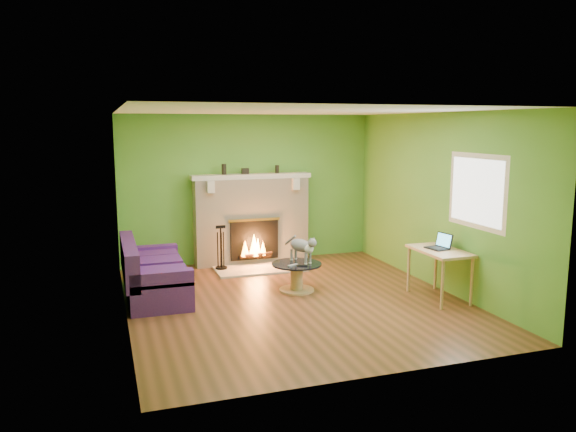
% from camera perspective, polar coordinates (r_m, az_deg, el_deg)
% --- Properties ---
extents(floor, '(5.00, 5.00, 0.00)m').
position_cam_1_polar(floor, '(7.90, 0.68, -8.59)').
color(floor, '#532F17').
rests_on(floor, ground).
extents(ceiling, '(5.00, 5.00, 0.00)m').
position_cam_1_polar(ceiling, '(7.52, 0.72, 10.63)').
color(ceiling, white).
rests_on(ceiling, wall_back).
extents(wall_back, '(5.00, 0.00, 5.00)m').
position_cam_1_polar(wall_back, '(9.98, -4.02, 2.78)').
color(wall_back, '#4E902F').
rests_on(wall_back, floor).
extents(wall_front, '(5.00, 0.00, 5.00)m').
position_cam_1_polar(wall_front, '(5.34, 9.56, -2.97)').
color(wall_front, '#4E902F').
rests_on(wall_front, floor).
extents(wall_left, '(0.00, 5.00, 5.00)m').
position_cam_1_polar(wall_left, '(7.19, -16.48, -0.09)').
color(wall_left, '#4E902F').
rests_on(wall_left, floor).
extents(wall_right, '(0.00, 5.00, 5.00)m').
position_cam_1_polar(wall_right, '(8.60, 15.02, 1.45)').
color(wall_right, '#4E902F').
rests_on(wall_right, floor).
extents(window_frame, '(0.00, 1.20, 1.20)m').
position_cam_1_polar(window_frame, '(7.84, 18.65, 2.39)').
color(window_frame, silver).
rests_on(window_frame, wall_right).
extents(window_pane, '(0.00, 1.06, 1.06)m').
position_cam_1_polar(window_pane, '(7.83, 18.60, 2.39)').
color(window_pane, white).
rests_on(window_pane, wall_right).
extents(fireplace, '(2.10, 0.46, 1.58)m').
position_cam_1_polar(fireplace, '(9.87, -3.72, -0.38)').
color(fireplace, beige).
rests_on(fireplace, floor).
extents(hearth, '(1.50, 0.75, 0.03)m').
position_cam_1_polar(hearth, '(9.54, -2.88, -5.36)').
color(hearth, beige).
rests_on(hearth, floor).
extents(mantel, '(2.10, 0.28, 0.08)m').
position_cam_1_polar(mantel, '(9.76, -3.74, 4.05)').
color(mantel, beige).
rests_on(mantel, fireplace).
extents(sofa, '(0.86, 1.80, 0.81)m').
position_cam_1_polar(sofa, '(8.25, -13.68, -5.81)').
color(sofa, '#3D185D').
rests_on(sofa, floor).
extents(coffee_table, '(0.73, 0.73, 0.42)m').
position_cam_1_polar(coffee_table, '(8.28, 0.88, -6.01)').
color(coffee_table, tan).
rests_on(coffee_table, floor).
extents(desk, '(0.55, 0.95, 0.71)m').
position_cam_1_polar(desk, '(8.11, 15.16, -3.90)').
color(desk, tan).
rests_on(desk, floor).
extents(cat, '(0.45, 0.70, 0.41)m').
position_cam_1_polar(cat, '(8.26, 1.30, -3.33)').
color(cat, '#5C5C61').
rests_on(cat, coffee_table).
extents(remote_silver, '(0.17, 0.11, 0.02)m').
position_cam_1_polar(remote_silver, '(8.10, 0.50, -5.02)').
color(remote_silver, gray).
rests_on(remote_silver, coffee_table).
extents(remote_black, '(0.16, 0.11, 0.02)m').
position_cam_1_polar(remote_black, '(8.08, 1.44, -5.05)').
color(remote_black, black).
rests_on(remote_black, coffee_table).
extents(laptop, '(0.30, 0.34, 0.22)m').
position_cam_1_polar(laptop, '(8.10, 14.91, -2.49)').
color(laptop, black).
rests_on(laptop, desk).
extents(fire_tools, '(0.20, 0.20, 0.74)m').
position_cam_1_polar(fire_tools, '(9.45, -6.83, -3.15)').
color(fire_tools, black).
rests_on(fire_tools, hearth).
extents(mantel_vase_left, '(0.08, 0.08, 0.18)m').
position_cam_1_polar(mantel_vase_left, '(9.66, -6.52, 4.74)').
color(mantel_vase_left, black).
rests_on(mantel_vase_left, mantel).
extents(mantel_vase_right, '(0.07, 0.07, 0.14)m').
position_cam_1_polar(mantel_vase_right, '(9.91, -1.12, 4.79)').
color(mantel_vase_right, black).
rests_on(mantel_vase_right, mantel).
extents(mantel_box, '(0.12, 0.08, 0.10)m').
position_cam_1_polar(mantel_box, '(9.75, -4.37, 4.57)').
color(mantel_box, black).
rests_on(mantel_box, mantel).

